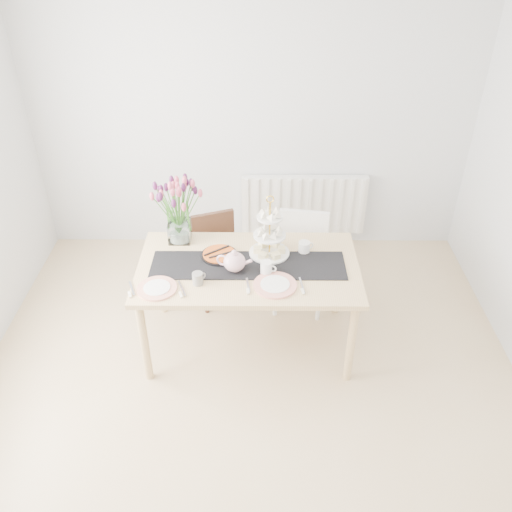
{
  "coord_description": "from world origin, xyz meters",
  "views": [
    {
      "loc": [
        0.07,
        -2.41,
        3.03
      ],
      "look_at": [
        0.05,
        0.71,
        0.87
      ],
      "focal_mm": 38.0,
      "sensor_mm": 36.0,
      "label": 1
    }
  ],
  "objects_px": {
    "chair_brown": "(217,251)",
    "cream_jug": "(304,247)",
    "chair_white": "(301,253)",
    "mug_grey": "(198,279)",
    "dining_table": "(248,274)",
    "plate_left": "(157,288)",
    "plate_right": "(275,285)",
    "radiator": "(304,205)",
    "mug_white": "(266,268)",
    "teapot": "(234,262)",
    "tart_tin": "(219,255)",
    "cake_stand": "(269,240)",
    "tulip_vase": "(177,202)"
  },
  "relations": [
    {
      "from": "mug_grey",
      "to": "cake_stand",
      "type": "bearing_deg",
      "value": -6.95
    },
    {
      "from": "cake_stand",
      "to": "teapot",
      "type": "relative_size",
      "value": 1.75
    },
    {
      "from": "tulip_vase",
      "to": "tart_tin",
      "type": "xyz_separation_m",
      "value": [
        0.31,
        -0.23,
        -0.31
      ]
    },
    {
      "from": "tart_tin",
      "to": "mug_white",
      "type": "height_order",
      "value": "mug_white"
    },
    {
      "from": "chair_brown",
      "to": "plate_left",
      "type": "relative_size",
      "value": 2.76
    },
    {
      "from": "chair_brown",
      "to": "tart_tin",
      "type": "distance_m",
      "value": 0.65
    },
    {
      "from": "chair_white",
      "to": "plate_right",
      "type": "xyz_separation_m",
      "value": [
        -0.24,
        -0.79,
        0.28
      ]
    },
    {
      "from": "dining_table",
      "to": "mug_white",
      "type": "xyz_separation_m",
      "value": [
        0.13,
        -0.09,
        0.13
      ]
    },
    {
      "from": "chair_white",
      "to": "tulip_vase",
      "type": "distance_m",
      "value": 1.16
    },
    {
      "from": "cream_jug",
      "to": "mug_white",
      "type": "distance_m",
      "value": 0.39
    },
    {
      "from": "chair_white",
      "to": "mug_white",
      "type": "bearing_deg",
      "value": -105.99
    },
    {
      "from": "tulip_vase",
      "to": "plate_left",
      "type": "xyz_separation_m",
      "value": [
        -0.09,
        -0.61,
        -0.32
      ]
    },
    {
      "from": "plate_right",
      "to": "dining_table",
      "type": "bearing_deg",
      "value": 128.52
    },
    {
      "from": "chair_brown",
      "to": "chair_white",
      "type": "height_order",
      "value": "chair_white"
    },
    {
      "from": "chair_brown",
      "to": "cream_jug",
      "type": "height_order",
      "value": "cream_jug"
    },
    {
      "from": "radiator",
      "to": "chair_brown",
      "type": "bearing_deg",
      "value": -135.63
    },
    {
      "from": "mug_grey",
      "to": "dining_table",
      "type": "bearing_deg",
      "value": -10.91
    },
    {
      "from": "cream_jug",
      "to": "plate_left",
      "type": "height_order",
      "value": "cream_jug"
    },
    {
      "from": "mug_grey",
      "to": "plate_right",
      "type": "height_order",
      "value": "mug_grey"
    },
    {
      "from": "chair_brown",
      "to": "mug_grey",
      "type": "bearing_deg",
      "value": -114.33
    },
    {
      "from": "chair_white",
      "to": "plate_left",
      "type": "xyz_separation_m",
      "value": [
        -1.05,
        -0.84,
        0.28
      ]
    },
    {
      "from": "cake_stand",
      "to": "mug_white",
      "type": "xyz_separation_m",
      "value": [
        -0.03,
        -0.24,
        -0.08
      ]
    },
    {
      "from": "chair_brown",
      "to": "cake_stand",
      "type": "bearing_deg",
      "value": -69.97
    },
    {
      "from": "teapot",
      "to": "cream_jug",
      "type": "xyz_separation_m",
      "value": [
        0.51,
        0.24,
        -0.04
      ]
    },
    {
      "from": "dining_table",
      "to": "plate_right",
      "type": "xyz_separation_m",
      "value": [
        0.19,
        -0.24,
        0.08
      ]
    },
    {
      "from": "tulip_vase",
      "to": "plate_left",
      "type": "distance_m",
      "value": 0.7
    },
    {
      "from": "dining_table",
      "to": "plate_right",
      "type": "relative_size",
      "value": 5.34
    },
    {
      "from": "dining_table",
      "to": "plate_left",
      "type": "relative_size",
      "value": 5.88
    },
    {
      "from": "teapot",
      "to": "mug_grey",
      "type": "distance_m",
      "value": 0.29
    },
    {
      "from": "radiator",
      "to": "tulip_vase",
      "type": "relative_size",
      "value": 1.98
    },
    {
      "from": "chair_white",
      "to": "mug_grey",
      "type": "xyz_separation_m",
      "value": [
        -0.77,
        -0.77,
        0.32
      ]
    },
    {
      "from": "cream_jug",
      "to": "mug_white",
      "type": "relative_size",
      "value": 0.88
    },
    {
      "from": "cake_stand",
      "to": "cream_jug",
      "type": "xyz_separation_m",
      "value": [
        0.26,
        0.03,
        -0.08
      ]
    },
    {
      "from": "plate_left",
      "to": "plate_right",
      "type": "height_order",
      "value": "plate_right"
    },
    {
      "from": "dining_table",
      "to": "mug_white",
      "type": "bearing_deg",
      "value": -35.63
    },
    {
      "from": "radiator",
      "to": "tulip_vase",
      "type": "distance_m",
      "value": 1.63
    },
    {
      "from": "tart_tin",
      "to": "mug_grey",
      "type": "bearing_deg",
      "value": -111.31
    },
    {
      "from": "dining_table",
      "to": "plate_left",
      "type": "distance_m",
      "value": 0.68
    },
    {
      "from": "chair_brown",
      "to": "tulip_vase",
      "type": "bearing_deg",
      "value": -148.06
    },
    {
      "from": "cake_stand",
      "to": "mug_white",
      "type": "height_order",
      "value": "cake_stand"
    },
    {
      "from": "radiator",
      "to": "dining_table",
      "type": "bearing_deg",
      "value": -109.58
    },
    {
      "from": "cake_stand",
      "to": "tart_tin",
      "type": "height_order",
      "value": "cake_stand"
    },
    {
      "from": "dining_table",
      "to": "cream_jug",
      "type": "distance_m",
      "value": 0.47
    },
    {
      "from": "mug_grey",
      "to": "radiator",
      "type": "bearing_deg",
      "value": 19.67
    },
    {
      "from": "tulip_vase",
      "to": "plate_right",
      "type": "relative_size",
      "value": 2.02
    },
    {
      "from": "radiator",
      "to": "mug_white",
      "type": "distance_m",
      "value": 1.61
    },
    {
      "from": "chair_brown",
      "to": "cream_jug",
      "type": "bearing_deg",
      "value": -55.08
    },
    {
      "from": "chair_white",
      "to": "mug_white",
      "type": "xyz_separation_m",
      "value": [
        -0.3,
        -0.65,
        0.32
      ]
    },
    {
      "from": "teapot",
      "to": "tart_tin",
      "type": "xyz_separation_m",
      "value": [
        -0.12,
        0.17,
        -0.06
      ]
    },
    {
      "from": "mug_grey",
      "to": "mug_white",
      "type": "height_order",
      "value": "mug_white"
    }
  ]
}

